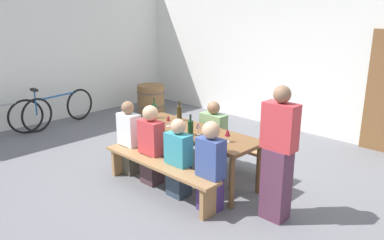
{
  "coord_description": "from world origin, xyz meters",
  "views": [
    {
      "loc": [
        3.59,
        -3.7,
        2.42
      ],
      "look_at": [
        0.0,
        0.0,
        0.9
      ],
      "focal_mm": 35.44,
      "sensor_mm": 36.0,
      "label": 1
    }
  ],
  "objects_px": {
    "wine_barrel": "(151,98)",
    "parked_bicycle_0": "(59,109)",
    "seated_guest_near_3": "(210,168)",
    "wine_bottle_2": "(153,116)",
    "bench_far": "(221,145)",
    "seated_guest_near_0": "(129,139)",
    "tasting_table": "(192,136)",
    "seated_guest_near_2": "(179,160)",
    "wine_bottle_1": "(190,127)",
    "wine_glass_0": "(168,119)",
    "seated_guest_near_1": "(151,146)",
    "bench_near": "(158,169)",
    "seated_guest_far_0": "(213,138)",
    "wine_glass_2": "(198,125)",
    "wine_glass_1": "(228,133)",
    "standing_host": "(278,157)",
    "wine_bottle_0": "(179,113)",
    "wine_bottle_3": "(154,111)"
  },
  "relations": [
    {
      "from": "wine_glass_0",
      "to": "wine_glass_2",
      "type": "height_order",
      "value": "wine_glass_2"
    },
    {
      "from": "tasting_table",
      "to": "wine_bottle_0",
      "type": "distance_m",
      "value": 0.56
    },
    {
      "from": "wine_glass_0",
      "to": "seated_guest_near_2",
      "type": "height_order",
      "value": "seated_guest_near_2"
    },
    {
      "from": "wine_glass_1",
      "to": "wine_barrel",
      "type": "height_order",
      "value": "wine_glass_1"
    },
    {
      "from": "seated_guest_near_0",
      "to": "seated_guest_near_3",
      "type": "distance_m",
      "value": 1.62
    },
    {
      "from": "tasting_table",
      "to": "parked_bicycle_0",
      "type": "relative_size",
      "value": 1.19
    },
    {
      "from": "tasting_table",
      "to": "seated_guest_near_2",
      "type": "bearing_deg",
      "value": -64.57
    },
    {
      "from": "wine_glass_0",
      "to": "seated_guest_near_3",
      "type": "relative_size",
      "value": 0.15
    },
    {
      "from": "wine_bottle_1",
      "to": "standing_host",
      "type": "xyz_separation_m",
      "value": [
        1.34,
        0.07,
        -0.08
      ]
    },
    {
      "from": "wine_bottle_2",
      "to": "seated_guest_near_1",
      "type": "xyz_separation_m",
      "value": [
        0.35,
        -0.34,
        -0.31
      ]
    },
    {
      "from": "wine_glass_1",
      "to": "seated_guest_near_0",
      "type": "distance_m",
      "value": 1.61
    },
    {
      "from": "bench_far",
      "to": "wine_bottle_0",
      "type": "bearing_deg",
      "value": -137.52
    },
    {
      "from": "wine_glass_2",
      "to": "wine_glass_0",
      "type": "bearing_deg",
      "value": -177.29
    },
    {
      "from": "seated_guest_near_0",
      "to": "parked_bicycle_0",
      "type": "relative_size",
      "value": 0.64
    },
    {
      "from": "seated_guest_near_1",
      "to": "wine_bottle_2",
      "type": "bearing_deg",
      "value": 46.34
    },
    {
      "from": "tasting_table",
      "to": "bench_far",
      "type": "height_order",
      "value": "tasting_table"
    },
    {
      "from": "bench_near",
      "to": "wine_barrel",
      "type": "height_order",
      "value": "wine_barrel"
    },
    {
      "from": "seated_guest_near_0",
      "to": "seated_guest_near_2",
      "type": "xyz_separation_m",
      "value": [
        1.06,
        -0.0,
        -0.03
      ]
    },
    {
      "from": "seated_guest_near_3",
      "to": "standing_host",
      "type": "relative_size",
      "value": 0.71
    },
    {
      "from": "wine_bottle_1",
      "to": "wine_glass_0",
      "type": "relative_size",
      "value": 1.7
    },
    {
      "from": "seated_guest_near_3",
      "to": "wine_bottle_2",
      "type": "bearing_deg",
      "value": 77.02
    },
    {
      "from": "seated_guest_far_0",
      "to": "wine_glass_1",
      "type": "bearing_deg",
      "value": 52.8
    },
    {
      "from": "bench_far",
      "to": "seated_guest_near_3",
      "type": "bearing_deg",
      "value": -55.3
    },
    {
      "from": "seated_guest_near_0",
      "to": "wine_barrel",
      "type": "height_order",
      "value": "seated_guest_near_0"
    },
    {
      "from": "bench_far",
      "to": "wine_bottle_0",
      "type": "height_order",
      "value": "wine_bottle_0"
    },
    {
      "from": "wine_glass_2",
      "to": "bench_far",
      "type": "bearing_deg",
      "value": 105.56
    },
    {
      "from": "tasting_table",
      "to": "seated_guest_near_3",
      "type": "bearing_deg",
      "value": -32.14
    },
    {
      "from": "wine_bottle_1",
      "to": "seated_guest_near_1",
      "type": "xyz_separation_m",
      "value": [
        -0.45,
        -0.33,
        -0.3
      ]
    },
    {
      "from": "wine_bottle_1",
      "to": "wine_bottle_3",
      "type": "distance_m",
      "value": 1.02
    },
    {
      "from": "tasting_table",
      "to": "bench_near",
      "type": "bearing_deg",
      "value": -90.0
    },
    {
      "from": "tasting_table",
      "to": "wine_bottle_1",
      "type": "xyz_separation_m",
      "value": [
        0.14,
        -0.17,
        0.19
      ]
    },
    {
      "from": "bench_near",
      "to": "seated_guest_near_1",
      "type": "relative_size",
      "value": 1.74
    },
    {
      "from": "bench_near",
      "to": "seated_guest_near_2",
      "type": "height_order",
      "value": "seated_guest_near_2"
    },
    {
      "from": "tasting_table",
      "to": "seated_guest_near_2",
      "type": "relative_size",
      "value": 1.96
    },
    {
      "from": "seated_guest_far_0",
      "to": "wine_bottle_1",
      "type": "bearing_deg",
      "value": 14.22
    },
    {
      "from": "wine_bottle_1",
      "to": "wine_glass_2",
      "type": "height_order",
      "value": "wine_bottle_1"
    },
    {
      "from": "seated_guest_far_0",
      "to": "standing_host",
      "type": "relative_size",
      "value": 0.67
    },
    {
      "from": "seated_guest_near_3",
      "to": "parked_bicycle_0",
      "type": "bearing_deg",
      "value": 84.78
    },
    {
      "from": "wine_glass_1",
      "to": "seated_guest_near_3",
      "type": "xyz_separation_m",
      "value": [
        0.12,
        -0.46,
        -0.31
      ]
    },
    {
      "from": "tasting_table",
      "to": "standing_host",
      "type": "xyz_separation_m",
      "value": [
        1.48,
        -0.1,
        0.11
      ]
    },
    {
      "from": "wine_bottle_3",
      "to": "standing_host",
      "type": "distance_m",
      "value": 2.34
    },
    {
      "from": "wine_barrel",
      "to": "parked_bicycle_0",
      "type": "relative_size",
      "value": 0.39
    },
    {
      "from": "bench_far",
      "to": "standing_host",
      "type": "xyz_separation_m",
      "value": [
        1.48,
        -0.76,
        0.42
      ]
    },
    {
      "from": "tasting_table",
      "to": "bench_far",
      "type": "bearing_deg",
      "value": 90.0
    },
    {
      "from": "wine_glass_2",
      "to": "seated_guest_near_3",
      "type": "xyz_separation_m",
      "value": [
        0.59,
        -0.42,
        -0.32
      ]
    },
    {
      "from": "wine_bottle_0",
      "to": "wine_barrel",
      "type": "xyz_separation_m",
      "value": [
        -2.9,
        1.84,
        -0.54
      ]
    },
    {
      "from": "seated_guest_far_0",
      "to": "wine_glass_2",
      "type": "bearing_deg",
      "value": 21.93
    },
    {
      "from": "seated_guest_far_0",
      "to": "bench_far",
      "type": "bearing_deg",
      "value": 168.21
    },
    {
      "from": "wine_bottle_3",
      "to": "seated_guest_near_1",
      "type": "relative_size",
      "value": 0.28
    },
    {
      "from": "wine_bottle_0",
      "to": "seated_guest_near_0",
      "type": "height_order",
      "value": "seated_guest_near_0"
    }
  ]
}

